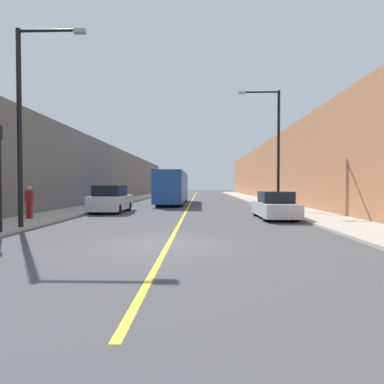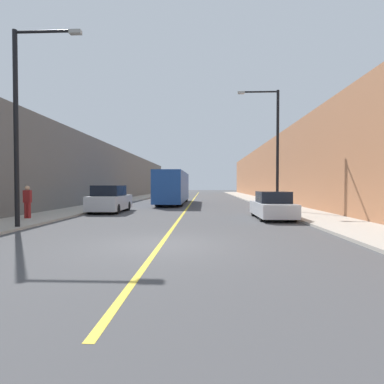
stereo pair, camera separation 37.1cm
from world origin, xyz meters
name	(u,v)px [view 1 (the left image)]	position (x,y,z in m)	size (l,w,h in m)	color
ground_plane	(168,245)	(0.00, 0.00, 0.00)	(200.00, 200.00, 0.00)	#474749
sidewalk_left	(133,199)	(-7.97, 30.00, 0.06)	(3.14, 72.00, 0.12)	#B2AA9E
sidewalk_right	(253,199)	(7.97, 30.00, 0.06)	(3.14, 72.00, 0.12)	#B2AA9E
building_row_left	(106,174)	(-11.54, 30.00, 3.32)	(4.00, 72.00, 6.64)	#66605B
building_row_right	(280,171)	(11.54, 30.00, 3.76)	(4.00, 72.00, 7.53)	#B2724C
road_center_line	(193,199)	(0.00, 30.00, 0.00)	(0.16, 72.00, 0.01)	gold
bus	(173,187)	(-1.74, 20.81, 1.72)	(2.47, 12.08, 3.21)	#1E4793
parked_suv_left	(111,200)	(-5.23, 11.25, 0.87)	(2.04, 4.53, 1.89)	silver
car_right_near	(275,206)	(5.28, 7.60, 0.70)	(1.87, 4.42, 1.56)	silver
street_lamp_left	(25,115)	(-6.44, 3.08, 4.93)	(2.99, 0.24, 8.44)	black
street_lamp_right	(275,142)	(6.45, 12.33, 5.02)	(2.99, 0.24, 8.61)	black
traffic_light	(0,174)	(-6.60, 1.63, 2.35)	(0.16, 0.18, 4.09)	black
pedestrian	(29,201)	(-8.19, 6.31, 1.04)	(0.39, 0.25, 1.77)	maroon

